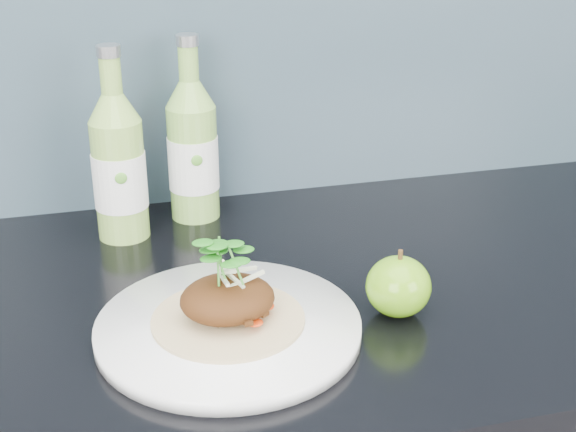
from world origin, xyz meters
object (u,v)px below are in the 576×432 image
object	(u,v)px
dinner_plate	(228,327)
cider_bottle_right	(193,151)
cider_bottle_left	(119,167)
green_apple	(398,286)

from	to	relation	value
dinner_plate	cider_bottle_right	size ratio (longest dim) A/B	1.29
dinner_plate	cider_bottle_left	size ratio (longest dim) A/B	1.29
green_apple	cider_bottle_left	bearing A→B (deg)	134.08
green_apple	dinner_plate	bearing A→B (deg)	178.29
dinner_plate	cider_bottle_right	world-z (taller)	cider_bottle_right
dinner_plate	cider_bottle_right	xyz separation A→B (m)	(0.02, 0.31, 0.09)
dinner_plate	green_apple	size ratio (longest dim) A/B	3.55
green_apple	cider_bottle_right	world-z (taller)	cider_bottle_right
dinner_plate	green_apple	bearing A→B (deg)	-1.71
cider_bottle_left	dinner_plate	bearing A→B (deg)	-95.82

